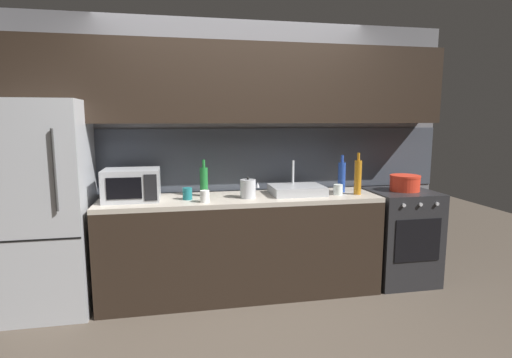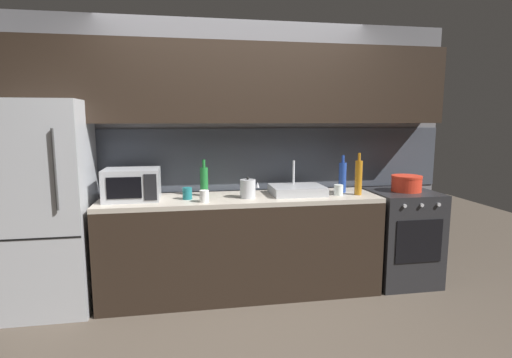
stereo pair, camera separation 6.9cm
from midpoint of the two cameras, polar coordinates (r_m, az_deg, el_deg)
ground_plane at (r=3.06m, az=1.16°, el=-22.71°), size 10.00×10.00×0.00m
back_wall at (r=3.80m, az=-2.28°, el=7.97°), size 4.21×0.44×2.50m
counter_run at (r=3.68m, az=-1.55°, el=-9.44°), size 2.47×0.60×0.90m
refrigerator at (r=3.71m, az=-27.18°, el=-3.56°), size 0.68×0.69×1.74m
oven_range at (r=4.20m, az=20.48°, el=-7.72°), size 0.60×0.62×0.90m
microwave at (r=3.55m, az=-16.75°, el=-0.75°), size 0.46×0.35×0.27m
sink_basin at (r=3.70m, az=6.43°, el=-1.55°), size 0.48×0.38×0.30m
kettle at (r=3.50m, az=-0.60°, el=-1.38°), size 0.17×0.14×0.19m
wine_bottle_blue at (r=3.86m, az=12.75°, el=0.30°), size 0.07×0.07×0.35m
wine_bottle_green at (r=3.62m, az=-6.89°, el=-0.26°), size 0.07×0.07×0.33m
wine_bottle_amber at (r=3.76m, az=14.94°, el=0.26°), size 0.07×0.07×0.39m
mug_white at (r=3.36m, az=-6.82°, el=-2.45°), size 0.08×0.08×0.10m
mug_clear at (r=3.72m, az=12.22°, el=-1.53°), size 0.08×0.08×0.09m
mug_teal at (r=3.49m, az=-9.23°, el=-2.05°), size 0.08×0.08×0.10m
cooking_pot at (r=4.10m, az=21.15°, el=-0.59°), size 0.28×0.28×0.15m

